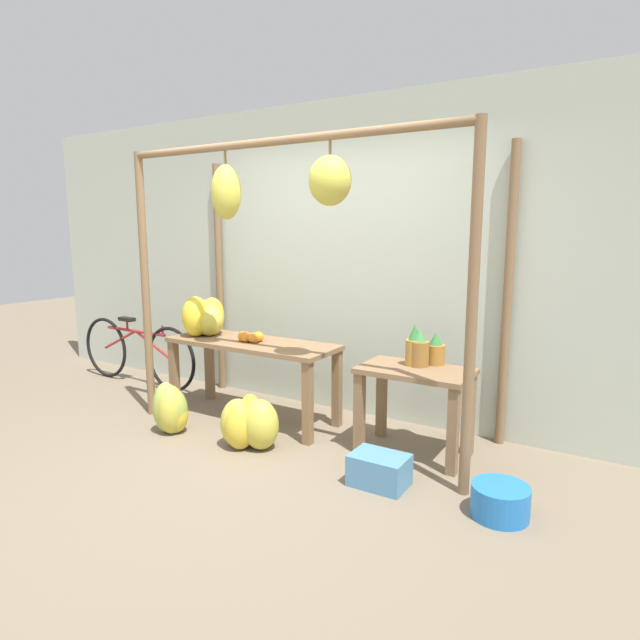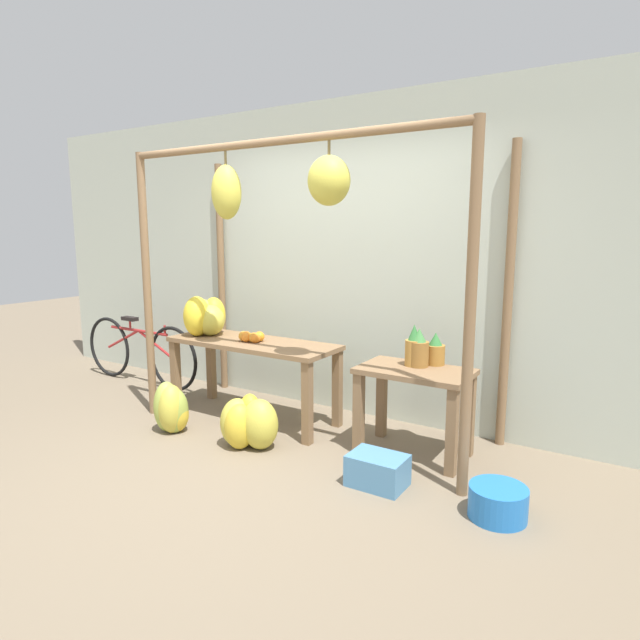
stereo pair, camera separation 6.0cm
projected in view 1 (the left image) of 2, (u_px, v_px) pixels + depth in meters
The scene contains 13 objects.
ground_plane at pixel (234, 473), 3.72m from camera, with size 20.00×20.00×0.00m, color #756651.
shop_wall_back at pixel (346, 260), 4.83m from camera, with size 8.00×0.08×2.80m.
stall_awning at pixel (295, 232), 4.07m from camera, with size 2.96×1.13×2.32m.
display_table_main at pixel (252, 354), 4.69m from camera, with size 1.56×0.56×0.71m.
display_table_side at pixel (415, 390), 3.97m from camera, with size 0.82×0.50×0.66m.
banana_pile_on_table at pixel (204, 318), 4.92m from camera, with size 0.42×0.52×0.37m.
orange_pile at pixel (251, 337), 4.63m from camera, with size 0.22×0.17×0.09m.
pineapple_cluster at pixel (423, 349), 4.01m from camera, with size 0.26×0.27×0.32m.
banana_pile_ground_left at pixel (171, 410), 4.42m from camera, with size 0.34×0.32×0.43m.
banana_pile_ground_right at pixel (248, 424), 4.12m from camera, with size 0.51×0.41×0.41m.
fruit_crate_white at pixel (379, 470), 3.53m from camera, with size 0.37×0.27×0.21m.
blue_bucket at pixel (500, 501), 3.14m from camera, with size 0.34×0.34×0.19m.
parked_bicycle at pixel (137, 352), 5.81m from camera, with size 1.74×0.08×0.73m.
Camera 1 is at (2.33, -2.67, 1.68)m, focal length 30.00 mm.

